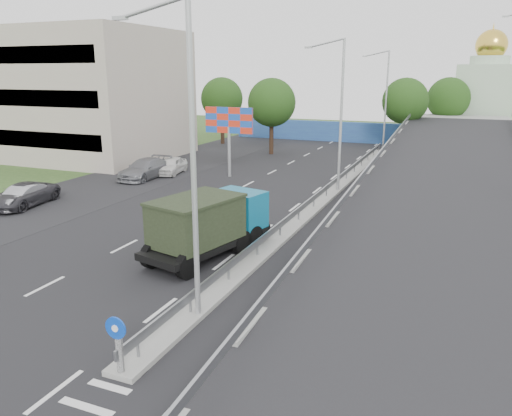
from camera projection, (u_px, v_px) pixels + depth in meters
The scene contains 22 objects.
road_surface at pixel (262, 209), 30.65m from camera, with size 26.00×90.00×0.04m, color black.
parking_strip at pixel (92, 190), 35.46m from camera, with size 8.00×90.00×0.05m, color black.
median at pixel (326, 197), 33.08m from camera, with size 1.00×44.00×0.20m, color gray.
overpass_ramp at pixel (449, 182), 29.87m from camera, with size 10.00×50.00×3.50m.
median_guardrail at pixel (327, 188), 32.91m from camera, with size 0.09×44.00×0.71m.
sign_bollard at pixel (118, 344), 13.38m from camera, with size 0.64×0.23×1.67m.
lamp_post_near at pixel (187, 148), 15.49m from camera, with size 2.74×0.18×10.08m.
lamp_post_mid at pixel (339, 108), 33.32m from camera, with size 2.74×0.18×10.08m.
lamp_post_far at pixel (384, 96), 51.14m from camera, with size 2.74×0.18×10.08m.
beige_building at pixel (56, 94), 49.75m from camera, with size 24.00×14.00×12.00m, color #AFA193.
blue_wall at pixel (354, 133), 59.22m from camera, with size 30.00×0.50×2.40m, color #294996.
church at pixel (485, 96), 60.09m from camera, with size 7.00×7.00×13.80m.
billboard at pixel (229, 124), 38.90m from camera, with size 4.00×0.24×5.50m.
tree_left_mid at pixel (272, 103), 49.70m from camera, with size 4.80×4.80×7.60m.
tree_median_far at pixel (405, 101), 52.39m from camera, with size 4.80×4.80×7.60m.
tree_left_far at pixel (222, 99), 57.12m from camera, with size 4.80×4.80×7.60m.
tree_ramp_far at pixel (448, 99), 57.15m from camera, with size 4.80×4.80×7.60m.
dump_truck at pixel (209, 222), 22.36m from camera, with size 3.82×6.89×2.87m.
parked_car_b at pixel (22, 196), 30.85m from camera, with size 1.44×4.12×1.36m, color #9A9A9F.
parked_car_c at pixel (22, 195), 31.07m from camera, with size 2.34×5.08×1.41m, color #323136.
parked_car_d at pixel (145, 169), 39.14m from camera, with size 2.17×5.33×1.55m, color gray.
parked_car_e at pixel (171, 166), 40.96m from camera, with size 1.63×4.05×1.38m, color silver.
Camera 1 is at (8.00, -7.44, 8.09)m, focal length 35.00 mm.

